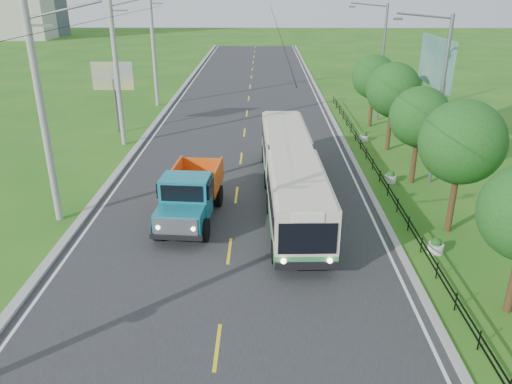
{
  "coord_description": "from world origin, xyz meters",
  "views": [
    {
      "loc": [
        1.36,
        -12.33,
        10.39
      ],
      "look_at": [
        1.09,
        7.91,
        1.9
      ],
      "focal_mm": 35.0,
      "sensor_mm": 36.0,
      "label": 1
    }
  ],
  "objects_px": {
    "pole_mid": "(117,70)",
    "planter_near": "(436,246)",
    "pole_far": "(154,48)",
    "streetlight_mid": "(438,96)",
    "tree_fourth": "(419,120)",
    "billboard_left": "(113,81)",
    "dump_truck": "(190,192)",
    "tree_third": "(461,146)",
    "pole_near": "(43,114)",
    "bus": "(291,170)",
    "tree_back": "(374,79)",
    "planter_far": "(364,137)",
    "billboard_right": "(435,69)",
    "tree_fifth": "(393,92)",
    "planter_mid": "(390,177)",
    "streetlight_far": "(381,59)"
  },
  "relations": [
    {
      "from": "streetlight_far",
      "to": "planter_near",
      "type": "xyz_separation_m",
      "value": [
        -2.04,
        -22.0,
        -4.62
      ]
    },
    {
      "from": "tree_back",
      "to": "tree_fourth",
      "type": "bearing_deg",
      "value": -90.0
    },
    {
      "from": "streetlight_far",
      "to": "planter_far",
      "type": "relative_size",
      "value": 13.54
    },
    {
      "from": "tree_third",
      "to": "planter_near",
      "type": "height_order",
      "value": "tree_third"
    },
    {
      "from": "tree_fourth",
      "to": "planter_mid",
      "type": "xyz_separation_m",
      "value": [
        -1.26,
        -0.14,
        -3.3
      ]
    },
    {
      "from": "billboard_left",
      "to": "pole_mid",
      "type": "bearing_deg",
      "value": -67.58
    },
    {
      "from": "tree_fourth",
      "to": "dump_truck",
      "type": "bearing_deg",
      "value": -156.46
    },
    {
      "from": "tree_back",
      "to": "planter_near",
      "type": "distance_m",
      "value": 20.46
    },
    {
      "from": "dump_truck",
      "to": "bus",
      "type": "bearing_deg",
      "value": 29.21
    },
    {
      "from": "dump_truck",
      "to": "tree_third",
      "type": "bearing_deg",
      "value": 0.14
    },
    {
      "from": "tree_fourth",
      "to": "streetlight_mid",
      "type": "bearing_deg",
      "value": -10.15
    },
    {
      "from": "planter_far",
      "to": "billboard_right",
      "type": "bearing_deg",
      "value": -28.39
    },
    {
      "from": "billboard_right",
      "to": "pole_mid",
      "type": "bearing_deg",
      "value": 177.22
    },
    {
      "from": "streetlight_far",
      "to": "pole_near",
      "type": "bearing_deg",
      "value": -134.86
    },
    {
      "from": "pole_far",
      "to": "streetlight_far",
      "type": "height_order",
      "value": "pole_far"
    },
    {
      "from": "planter_near",
      "to": "bus",
      "type": "relative_size",
      "value": 0.04
    },
    {
      "from": "planter_mid",
      "to": "planter_far",
      "type": "xyz_separation_m",
      "value": [
        0.0,
        8.0,
        0.0
      ]
    },
    {
      "from": "planter_mid",
      "to": "dump_truck",
      "type": "distance_m",
      "value": 11.77
    },
    {
      "from": "streetlight_far",
      "to": "bus",
      "type": "xyz_separation_m",
      "value": [
        -7.86,
        -16.79,
        -3.17
      ]
    },
    {
      "from": "tree_third",
      "to": "tree_back",
      "type": "distance_m",
      "value": 18.0
    },
    {
      "from": "pole_near",
      "to": "bus",
      "type": "bearing_deg",
      "value": 11.3
    },
    {
      "from": "tree_fourth",
      "to": "streetlight_mid",
      "type": "distance_m",
      "value": 1.54
    },
    {
      "from": "tree_fifth",
      "to": "billboard_right",
      "type": "distance_m",
      "value": 2.87
    },
    {
      "from": "billboard_left",
      "to": "dump_truck",
      "type": "relative_size",
      "value": 0.85
    },
    {
      "from": "tree_fourth",
      "to": "planter_mid",
      "type": "relative_size",
      "value": 8.06
    },
    {
      "from": "tree_back",
      "to": "billboard_right",
      "type": "height_order",
      "value": "billboard_right"
    },
    {
      "from": "tree_back",
      "to": "planter_mid",
      "type": "height_order",
      "value": "tree_back"
    },
    {
      "from": "pole_far",
      "to": "tree_fifth",
      "type": "relative_size",
      "value": 1.72
    },
    {
      "from": "tree_third",
      "to": "tree_back",
      "type": "height_order",
      "value": "tree_third"
    },
    {
      "from": "planter_near",
      "to": "billboard_left",
      "type": "relative_size",
      "value": 0.13
    },
    {
      "from": "pole_far",
      "to": "tree_third",
      "type": "height_order",
      "value": "pole_far"
    },
    {
      "from": "planter_mid",
      "to": "billboard_right",
      "type": "xyz_separation_m",
      "value": [
        3.7,
        6.0,
        5.06
      ]
    },
    {
      "from": "streetlight_far",
      "to": "dump_truck",
      "type": "bearing_deg",
      "value": -123.58
    },
    {
      "from": "tree_back",
      "to": "bus",
      "type": "height_order",
      "value": "tree_back"
    },
    {
      "from": "streetlight_far",
      "to": "streetlight_mid",
      "type": "bearing_deg",
      "value": -90.0
    },
    {
      "from": "tree_third",
      "to": "planter_near",
      "type": "bearing_deg",
      "value": -120.41
    },
    {
      "from": "pole_mid",
      "to": "tree_fifth",
      "type": "xyz_separation_m",
      "value": [
        18.12,
        -0.86,
        -1.24
      ]
    },
    {
      "from": "pole_near",
      "to": "pole_mid",
      "type": "relative_size",
      "value": 1.0
    },
    {
      "from": "pole_near",
      "to": "planter_near",
      "type": "distance_m",
      "value": 17.79
    },
    {
      "from": "pole_mid",
      "to": "planter_near",
      "type": "xyz_separation_m",
      "value": [
        16.86,
        -15.0,
        -4.81
      ]
    },
    {
      "from": "tree_back",
      "to": "bus",
      "type": "distance_m",
      "value": 16.63
    },
    {
      "from": "tree_back",
      "to": "bus",
      "type": "bearing_deg",
      "value": -115.34
    },
    {
      "from": "bus",
      "to": "dump_truck",
      "type": "height_order",
      "value": "bus"
    },
    {
      "from": "pole_mid",
      "to": "streetlight_mid",
      "type": "distance_m",
      "value": 20.16
    },
    {
      "from": "planter_mid",
      "to": "bus",
      "type": "relative_size",
      "value": 0.04
    },
    {
      "from": "billboard_left",
      "to": "bus",
      "type": "bearing_deg",
      "value": -46.15
    },
    {
      "from": "pole_far",
      "to": "streetlight_mid",
      "type": "bearing_deg",
      "value": -45.14
    },
    {
      "from": "pole_mid",
      "to": "bus",
      "type": "distance_m",
      "value": 15.14
    },
    {
      "from": "pole_mid",
      "to": "billboard_left",
      "type": "xyz_separation_m",
      "value": [
        -1.24,
        3.0,
        -1.23
      ]
    },
    {
      "from": "pole_mid",
      "to": "tree_third",
      "type": "distance_m",
      "value": 22.25
    }
  ]
}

